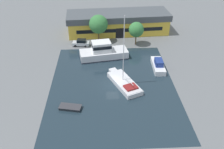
% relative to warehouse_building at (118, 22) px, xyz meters
% --- Properties ---
extents(ground_plane, '(440.00, 440.00, 0.00)m').
position_rel_warehouse_building_xyz_m(ground_plane, '(-2.85, -26.67, -2.88)').
color(ground_plane, slate).
extents(water_canal, '(24.32, 32.15, 0.01)m').
position_rel_warehouse_building_xyz_m(water_canal, '(-2.85, -26.67, -2.88)').
color(water_canal, '#1E2D38').
rests_on(water_canal, ground).
extents(warehouse_building, '(28.85, 10.83, 5.69)m').
position_rel_warehouse_building_xyz_m(warehouse_building, '(0.00, 0.00, 0.00)').
color(warehouse_building, gold).
rests_on(warehouse_building, ground).
extents(quay_tree_near_building, '(4.84, 4.84, 7.17)m').
position_rel_warehouse_building_xyz_m(quay_tree_near_building, '(-5.46, -6.01, 1.86)').
color(quay_tree_near_building, brown).
rests_on(quay_tree_near_building, ground).
extents(quay_tree_by_water, '(3.84, 3.84, 5.99)m').
position_rel_warehouse_building_xyz_m(quay_tree_by_water, '(4.04, -8.40, 1.18)').
color(quay_tree_by_water, brown).
rests_on(quay_tree_by_water, ground).
extents(parked_car, '(4.42, 2.35, 1.72)m').
position_rel_warehouse_building_xyz_m(parked_car, '(-10.02, -8.58, -2.03)').
color(parked_car, silver).
rests_on(parked_car, ground).
extents(sailboat_moored, '(6.57, 10.21, 14.06)m').
position_rel_warehouse_building_xyz_m(sailboat_moored, '(-0.60, -26.62, -2.27)').
color(sailboat_moored, silver).
rests_on(sailboat_moored, water_canal).
extents(motor_cruiser, '(11.69, 6.04, 4.10)m').
position_rel_warehouse_building_xyz_m(motor_cruiser, '(-4.49, -15.20, -1.40)').
color(motor_cruiser, silver).
rests_on(motor_cruiser, water_canal).
extents(small_dinghy, '(4.08, 2.43, 0.53)m').
position_rel_warehouse_building_xyz_m(small_dinghy, '(-10.53, -33.34, -2.60)').
color(small_dinghy, '#23282D').
rests_on(small_dinghy, water_canal).
extents(cabin_boat, '(2.47, 6.86, 2.27)m').
position_rel_warehouse_building_xyz_m(cabin_boat, '(7.40, -20.66, -2.06)').
color(cabin_boat, white).
rests_on(cabin_boat, water_canal).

